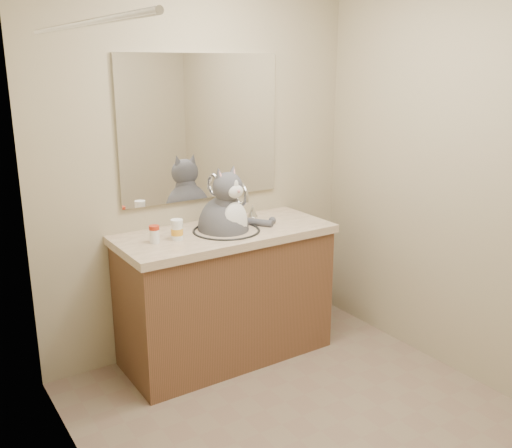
{
  "coord_description": "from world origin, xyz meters",
  "views": [
    {
      "loc": [
        -1.68,
        -1.95,
        1.84
      ],
      "look_at": [
        0.02,
        0.65,
        0.96
      ],
      "focal_mm": 40.0,
      "sensor_mm": 36.0,
      "label": 1
    }
  ],
  "objects": [
    {
      "name": "mirror",
      "position": [
        0.0,
        1.24,
        1.45
      ],
      "size": [
        1.1,
        0.02,
        0.9
      ],
      "primitive_type": "cube",
      "color": "white",
      "rests_on": "room"
    },
    {
      "name": "pill_bottle_redcap",
      "position": [
        -0.46,
        0.96,
        0.9
      ],
      "size": [
        0.08,
        0.08,
        0.1
      ],
      "rotation": [
        0.0,
        0.0,
        -0.35
      ],
      "color": "white",
      "rests_on": "vanity"
    },
    {
      "name": "vanity",
      "position": [
        0.0,
        0.96,
        0.44
      ],
      "size": [
        1.34,
        0.59,
        1.12
      ],
      "color": "brown",
      "rests_on": "ground"
    },
    {
      "name": "cat",
      "position": [
        0.01,
        0.97,
        0.89
      ],
      "size": [
        0.48,
        0.39,
        0.62
      ],
      "rotation": [
        0.0,
        0.0,
        0.16
      ],
      "color": "#4C4C51",
      "rests_on": "vanity"
    },
    {
      "name": "shower_curtain",
      "position": [
        -1.05,
        0.1,
        1.03
      ],
      "size": [
        0.02,
        1.3,
        1.93
      ],
      "color": "#C5BC95",
      "rests_on": "ground"
    },
    {
      "name": "grey_canister",
      "position": [
        -0.28,
        1.02,
        0.89
      ],
      "size": [
        0.05,
        0.05,
        0.08
      ],
      "rotation": [
        0.0,
        0.0,
        -0.06
      ],
      "color": "gray",
      "rests_on": "vanity"
    },
    {
      "name": "pill_bottle_orange",
      "position": [
        -0.33,
        0.95,
        0.91
      ],
      "size": [
        0.08,
        0.08,
        0.12
      ],
      "rotation": [
        0.0,
        0.0,
        -0.17
      ],
      "color": "white",
      "rests_on": "vanity"
    },
    {
      "name": "room",
      "position": [
        0.0,
        0.0,
        1.2
      ],
      "size": [
        2.22,
        2.52,
        2.42
      ],
      "color": "#7B6955",
      "rests_on": "ground"
    }
  ]
}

